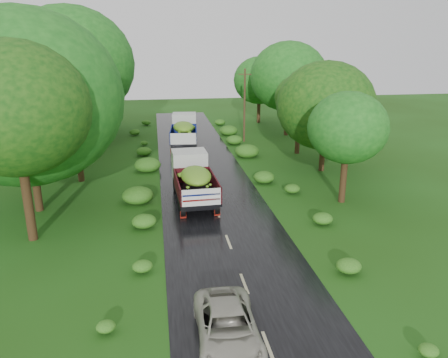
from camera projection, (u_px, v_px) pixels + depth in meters
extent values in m
plane|color=#1C3F0D|center=(244.00, 284.00, 18.32)|extent=(120.00, 120.00, 0.00)
cube|color=black|center=(225.00, 234.00, 23.01)|extent=(6.50, 80.00, 0.02)
cube|color=#BFB78C|center=(268.00, 347.00, 14.55)|extent=(0.12, 1.60, 0.00)
cube|color=#BFB78C|center=(244.00, 283.00, 18.31)|extent=(0.12, 1.60, 0.00)
cube|color=#BFB78C|center=(229.00, 242.00, 22.07)|extent=(0.12, 1.60, 0.00)
cube|color=#BFB78C|center=(217.00, 212.00, 25.83)|extent=(0.12, 1.60, 0.00)
cube|color=#BFB78C|center=(209.00, 190.00, 29.59)|extent=(0.12, 1.60, 0.00)
cube|color=#BFB78C|center=(203.00, 173.00, 33.36)|extent=(0.12, 1.60, 0.00)
cube|color=#BFB78C|center=(197.00, 160.00, 37.12)|extent=(0.12, 1.60, 0.00)
cube|color=#BFB78C|center=(193.00, 148.00, 40.88)|extent=(0.12, 1.60, 0.00)
cube|color=#BFB78C|center=(190.00, 139.00, 44.64)|extent=(0.12, 1.60, 0.00)
cube|color=#BFB78C|center=(187.00, 131.00, 48.40)|extent=(0.12, 1.60, 0.00)
cube|color=#BFB78C|center=(184.00, 125.00, 52.16)|extent=(0.12, 1.60, 0.00)
cube|color=#BFB78C|center=(182.00, 119.00, 55.93)|extent=(0.12, 1.60, 0.00)
cube|color=black|center=(194.00, 192.00, 27.37)|extent=(1.97, 5.79, 0.28)
cylinder|color=black|center=(176.00, 185.00, 29.18)|extent=(0.32, 1.03, 1.02)
cylinder|color=black|center=(205.00, 183.00, 29.55)|extent=(0.32, 1.03, 1.02)
cylinder|color=black|center=(181.00, 202.00, 26.02)|extent=(0.32, 1.03, 1.02)
cylinder|color=black|center=(213.00, 200.00, 26.39)|extent=(0.32, 1.03, 1.02)
cylinder|color=black|center=(182.00, 209.00, 25.05)|extent=(0.32, 1.03, 1.02)
cylinder|color=black|center=(216.00, 206.00, 25.42)|extent=(0.32, 1.03, 1.02)
cube|color=#6A1109|center=(183.00, 215.00, 24.80)|extent=(0.35, 0.05, 0.46)
cube|color=#6A1109|center=(217.00, 212.00, 25.16)|extent=(0.35, 0.05, 0.46)
cube|color=silver|center=(189.00, 165.00, 29.17)|extent=(2.32, 2.02, 1.93)
cube|color=black|center=(196.00, 194.00, 26.31)|extent=(2.50, 4.46, 0.16)
cube|color=#460C13|center=(177.00, 186.00, 25.93)|extent=(0.25, 4.37, 0.97)
cube|color=#460C13|center=(215.00, 184.00, 26.34)|extent=(0.25, 4.37, 0.97)
cube|color=#460C13|center=(192.00, 175.00, 28.14)|extent=(2.34, 0.17, 0.97)
cube|color=silver|center=(201.00, 197.00, 24.13)|extent=(2.34, 0.17, 0.97)
ellipsoid|color=#57901A|center=(196.00, 176.00, 25.95)|extent=(2.10, 3.74, 1.02)
cube|color=black|center=(184.00, 140.00, 41.51)|extent=(2.32, 6.00, 0.29)
cylinder|color=black|center=(175.00, 137.00, 43.52)|extent=(0.38, 1.06, 1.04)
cylinder|color=black|center=(195.00, 136.00, 43.65)|extent=(0.38, 1.06, 1.04)
cylinder|color=black|center=(173.00, 145.00, 40.23)|extent=(0.38, 1.06, 1.04)
cylinder|color=black|center=(195.00, 144.00, 40.36)|extent=(0.38, 1.06, 1.04)
cylinder|color=black|center=(172.00, 147.00, 39.22)|extent=(0.38, 1.06, 1.04)
cylinder|color=black|center=(195.00, 147.00, 39.35)|extent=(0.38, 1.06, 1.04)
cube|color=#6A1109|center=(172.00, 151.00, 38.96)|extent=(0.36, 0.07, 0.47)
cube|color=#6A1109|center=(195.00, 150.00, 39.08)|extent=(0.36, 0.07, 0.47)
cube|color=silver|center=(184.00, 123.00, 43.39)|extent=(2.47, 2.18, 1.98)
cube|color=black|center=(184.00, 140.00, 40.41)|extent=(2.79, 4.67, 0.17)
cube|color=navy|center=(171.00, 134.00, 40.16)|extent=(0.49, 4.46, 0.99)
cube|color=navy|center=(196.00, 133.00, 40.30)|extent=(0.49, 4.46, 0.99)
cube|color=navy|center=(184.00, 129.00, 42.32)|extent=(2.39, 0.30, 0.99)
cube|color=silver|center=(183.00, 139.00, 38.14)|extent=(2.39, 0.30, 0.99)
ellipsoid|color=#57901A|center=(184.00, 127.00, 40.04)|extent=(2.34, 3.93, 1.04)
imported|color=#AEAB9B|center=(228.00, 327.00, 14.54)|extent=(2.16, 4.49, 1.23)
cylinder|color=#382616|center=(244.00, 106.00, 42.72)|extent=(0.24, 0.24, 7.12)
cube|color=#382616|center=(245.00, 74.00, 41.80)|extent=(1.22, 0.44, 0.09)
cylinder|color=black|center=(23.00, 168.00, 21.23)|extent=(0.46, 0.46, 7.63)
ellipsoid|color=#0C410F|center=(14.00, 108.00, 20.35)|extent=(3.77, 3.77, 3.39)
cylinder|color=black|center=(31.00, 149.00, 25.02)|extent=(0.46, 0.46, 7.62)
ellipsoid|color=#0C410F|center=(24.00, 98.00, 24.13)|extent=(4.68, 4.68, 4.21)
cylinder|color=black|center=(77.00, 137.00, 30.60)|extent=(0.44, 0.44, 6.52)
ellipsoid|color=#0C410F|center=(73.00, 101.00, 29.84)|extent=(3.56, 3.56, 3.20)
cylinder|color=black|center=(50.00, 110.00, 34.36)|extent=(0.49, 0.49, 8.90)
ellipsoid|color=#0C410F|center=(44.00, 66.00, 33.32)|extent=(3.96, 3.96, 3.57)
cylinder|color=black|center=(81.00, 113.00, 40.56)|extent=(0.44, 0.44, 6.57)
ellipsoid|color=#0C410F|center=(79.00, 85.00, 39.80)|extent=(3.67, 3.67, 3.30)
cylinder|color=black|center=(74.00, 97.00, 44.30)|extent=(0.48, 0.48, 8.43)
ellipsoid|color=#0C410F|center=(70.00, 64.00, 43.32)|extent=(5.03, 5.03, 4.52)
cylinder|color=black|center=(96.00, 93.00, 48.47)|extent=(0.48, 0.48, 8.25)
ellipsoid|color=#0C410F|center=(94.00, 64.00, 47.51)|extent=(4.19, 4.19, 3.77)
cylinder|color=black|center=(345.00, 161.00, 26.75)|extent=(0.41, 0.41, 5.39)
ellipsoid|color=#165B17|center=(348.00, 128.00, 26.12)|extent=(3.11, 3.11, 2.80)
cylinder|color=black|center=(324.00, 134.00, 33.23)|extent=(0.42, 0.42, 5.74)
ellipsoid|color=#165B17|center=(326.00, 106.00, 32.57)|extent=(3.84, 3.84, 3.46)
cylinder|color=black|center=(298.00, 122.00, 38.40)|extent=(0.42, 0.42, 5.68)
ellipsoid|color=#165B17|center=(300.00, 97.00, 37.74)|extent=(2.95, 2.95, 2.66)
cylinder|color=black|center=(287.00, 102.00, 45.68)|extent=(0.45, 0.45, 6.96)
ellipsoid|color=#165B17|center=(288.00, 77.00, 44.87)|extent=(3.98, 3.98, 3.59)
cylinder|color=black|center=(259.00, 99.00, 52.84)|extent=(0.42, 0.42, 5.79)
ellipsoid|color=#165B17|center=(259.00, 80.00, 52.16)|extent=(3.53, 3.53, 3.18)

